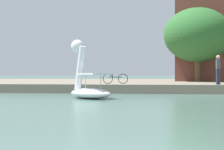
{
  "coord_description": "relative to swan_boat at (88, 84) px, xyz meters",
  "views": [
    {
      "loc": [
        0.19,
        -4.6,
        1.23
      ],
      "look_at": [
        -2.95,
        16.94,
        1.13
      ],
      "focal_mm": 69.64,
      "sensor_mm": 36.0,
      "label": 1
    }
  ],
  "objects": [
    {
      "name": "shore_bank_far",
      "position": [
        3.99,
        17.31,
        -0.45
      ],
      "size": [
        138.36,
        24.69,
        0.54
      ],
      "primitive_type": "cube",
      "color": "slate",
      "rests_on": "ground_plane"
    },
    {
      "name": "swan_boat",
      "position": [
        0.0,
        0.0,
        0.0
      ],
      "size": [
        2.83,
        2.71,
        2.89
      ],
      "color": "white",
      "rests_on": "ground_plane"
    },
    {
      "name": "tree_broadleaf_left",
      "position": [
        5.95,
        14.9,
        3.56
      ],
      "size": [
        5.81,
        5.96,
        5.93
      ],
      "color": "brown",
      "rests_on": "shore_bank_far"
    },
    {
      "name": "person_on_path",
      "position": [
        6.71,
        5.97,
        0.76
      ],
      "size": [
        0.27,
        0.26,
        1.76
      ],
      "color": "#23283D",
      "rests_on": "shore_bank_far"
    },
    {
      "name": "bicycle_parked",
      "position": [
        0.36,
        7.12,
        0.15
      ],
      "size": [
        1.62,
        0.21,
        0.65
      ],
      "color": "black",
      "rests_on": "shore_bank_far"
    }
  ]
}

